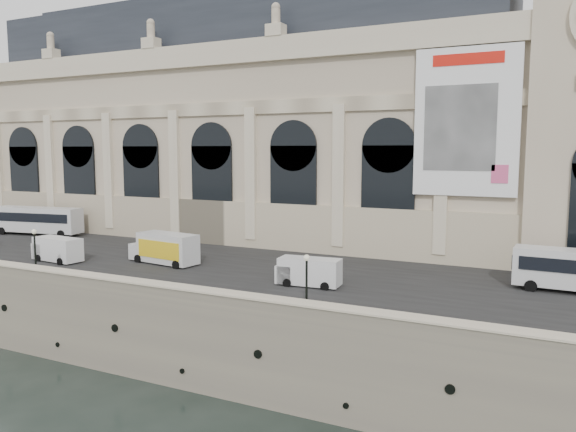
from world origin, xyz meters
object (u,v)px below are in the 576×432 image
(bus_left, at_px, (37,220))
(lamp_left, at_px, (35,253))
(van_c, at_px, (306,272))
(lamp_right, at_px, (307,285))
(van_b, at_px, (56,249))
(box_truck, at_px, (165,249))

(bus_left, relative_size, lamp_left, 2.97)
(van_c, height_order, lamp_right, lamp_right)
(bus_left, xyz_separation_m, van_b, (15.50, -10.93, -0.76))
(lamp_left, bearing_deg, lamp_right, -0.03)
(van_b, relative_size, lamp_left, 1.33)
(lamp_left, bearing_deg, van_b, 125.22)
(bus_left, bearing_deg, van_c, -12.72)
(van_c, xyz_separation_m, lamp_right, (3.28, -7.16, 0.85))
(bus_left, relative_size, box_truck, 1.62)
(van_c, xyz_separation_m, lamp_left, (-21.49, -7.15, 0.88))
(bus_left, height_order, van_b, bus_left)
(van_b, xyz_separation_m, lamp_right, (28.61, -5.45, 0.79))
(box_truck, bearing_deg, van_c, -7.33)
(lamp_left, distance_m, lamp_right, 24.77)
(box_truck, xyz_separation_m, lamp_left, (-6.16, -9.12, 0.56))
(box_truck, bearing_deg, bus_left, 164.14)
(van_b, xyz_separation_m, van_c, (25.32, 1.71, -0.06))
(bus_left, bearing_deg, box_truck, -15.86)
(lamp_left, height_order, lamp_right, lamp_left)
(lamp_left, xyz_separation_m, lamp_right, (24.77, -0.01, -0.04))
(lamp_right, bearing_deg, lamp_left, 179.97)
(bus_left, relative_size, van_c, 2.35)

